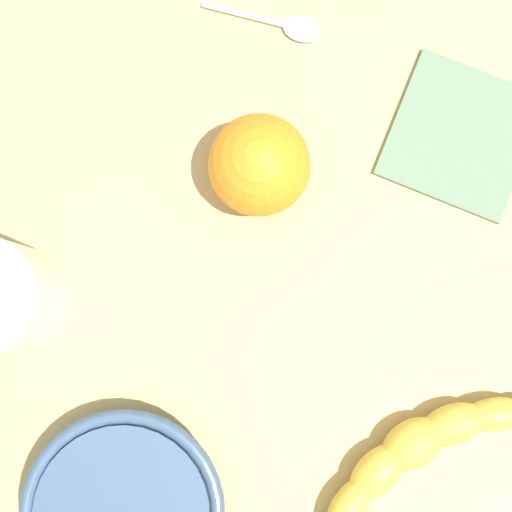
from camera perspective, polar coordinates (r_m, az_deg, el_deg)
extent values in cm
cube|color=tan|center=(61.36, -0.29, -4.70)|extent=(120.00, 120.00, 3.00)
ellipsoid|color=yellow|center=(61.77, 19.26, -12.12)|extent=(5.87, 6.05, 2.78)
ellipsoid|color=yellow|center=(60.80, 15.93, -13.13)|extent=(6.54, 5.98, 3.32)
ellipsoid|color=yellow|center=(60.23, 12.73, -14.81)|extent=(6.72, 5.77, 3.86)
ellipsoid|color=yellow|center=(60.10, 9.86, -17.10)|extent=(6.19, 4.33, 3.32)
ellipsoid|color=yellow|center=(60.42, 7.47, -19.86)|extent=(5.72, 2.90, 2.78)
cylinder|color=#3D5675|center=(61.04, -11.23, -19.82)|extent=(14.33, 14.33, 3.87)
torus|color=#3D5675|center=(59.77, -11.49, -20.14)|extent=(16.78, 16.78, 1.20)
sphere|color=orange|center=(57.00, -0.04, 7.95)|extent=(8.62, 8.62, 8.62)
ellipsoid|color=silver|center=(65.11, 3.62, 18.77)|extent=(3.53, 4.22, 0.80)
cube|color=silver|center=(65.54, -1.01, 19.85)|extent=(3.52, 8.11, 0.25)
cube|color=slate|center=(64.36, 16.52, 9.99)|extent=(14.84, 14.53, 0.60)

